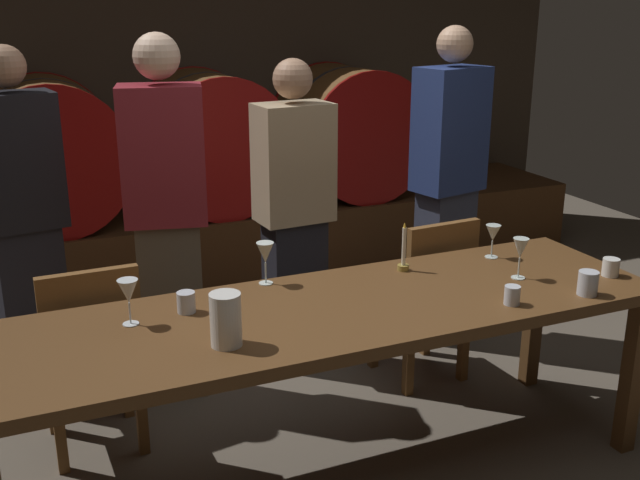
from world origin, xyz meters
TOP-DOWN VIEW (x-y plane):
  - ground_plane at (0.00, 0.00)m, footprint 7.96×7.96m
  - back_wall at (0.00, 3.01)m, footprint 6.12×0.24m
  - barrel_shelf at (0.00, 2.46)m, footprint 5.51×0.90m
  - wine_barrel_left at (-1.01, 2.46)m, footprint 0.94×0.83m
  - wine_barrel_center at (0.03, 2.46)m, footprint 0.94×0.83m
  - wine_barrel_right at (1.07, 2.46)m, footprint 0.94×0.83m
  - dining_table at (-0.20, -0.04)m, footprint 2.73×0.78m
  - chair_left at (-1.04, 0.54)m, footprint 0.41×0.41m
  - chair_right at (0.61, 0.54)m, footprint 0.42×0.42m
  - guest_far_left at (-1.23, 1.18)m, footprint 0.41×0.30m
  - guest_center_left at (-0.61, 0.94)m, footprint 0.43×0.32m
  - guest_center_right at (0.07, 1.02)m, footprint 0.40×0.27m
  - guest_far_right at (0.99, 0.99)m, footprint 0.42×0.32m
  - candle_center at (0.27, 0.22)m, footprint 0.05×0.05m
  - pitcher at (-0.66, -0.20)m, footprint 0.11×0.11m
  - wine_glass_far_left at (-0.93, 0.11)m, footprint 0.08×0.08m
  - wine_glass_center_left at (-0.34, 0.30)m, footprint 0.07×0.07m
  - wine_glass_center_right at (0.68, -0.07)m, footprint 0.07×0.07m
  - wine_glass_far_right at (0.73, 0.21)m, footprint 0.07×0.07m
  - cup_far_left at (-0.72, 0.14)m, footprint 0.07×0.07m
  - cup_center_left at (0.47, -0.29)m, footprint 0.06×0.06m
  - cup_center_right at (0.81, -0.33)m, footprint 0.08×0.08m
  - cup_far_right at (1.06, -0.20)m, footprint 0.07×0.07m

SIDE VIEW (x-z plane):
  - ground_plane at x=0.00m, z-range 0.00..0.00m
  - barrel_shelf at x=0.00m, z-range 0.00..0.52m
  - chair_left at x=-1.04m, z-range 0.05..0.93m
  - chair_right at x=0.61m, z-range 0.05..0.93m
  - dining_table at x=-0.20m, z-range 0.31..1.08m
  - cup_center_left at x=0.47m, z-range 0.77..0.84m
  - cup_far_right at x=1.06m, z-range 0.77..0.84m
  - cup_far_left at x=-0.72m, z-range 0.77..0.85m
  - cup_center_right at x=0.81m, z-range 0.77..0.87m
  - candle_center at x=0.27m, z-range 0.72..0.94m
  - guest_center_right at x=0.07m, z-range 0.02..1.65m
  - pitcher at x=-0.66m, z-range 0.77..0.96m
  - wine_glass_far_right at x=0.73m, z-range 0.80..0.96m
  - guest_far_left at x=-1.23m, z-range 0.02..1.74m
  - wine_glass_far_left at x=-0.93m, z-range 0.81..0.98m
  - wine_glass_center_right at x=0.68m, z-range 0.81..0.99m
  - wine_glass_center_left at x=-0.34m, z-range 0.81..0.99m
  - guest_far_right at x=0.99m, z-range 0.02..1.80m
  - guest_center_left at x=-0.61m, z-range 0.03..1.80m
  - wine_barrel_left at x=-1.01m, z-range 0.51..1.45m
  - wine_barrel_center at x=0.03m, z-range 0.51..1.45m
  - wine_barrel_right at x=1.07m, z-range 0.51..1.45m
  - back_wall at x=0.00m, z-range 0.00..2.87m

